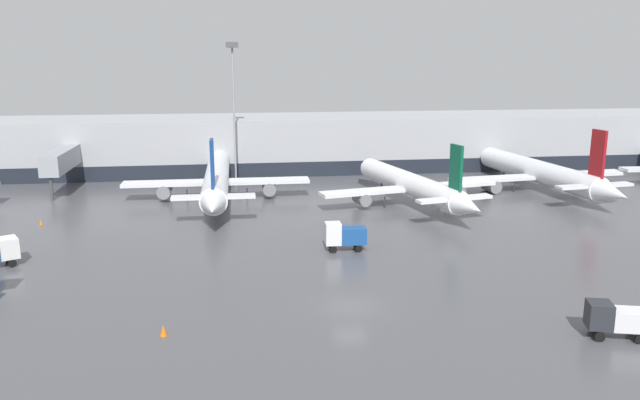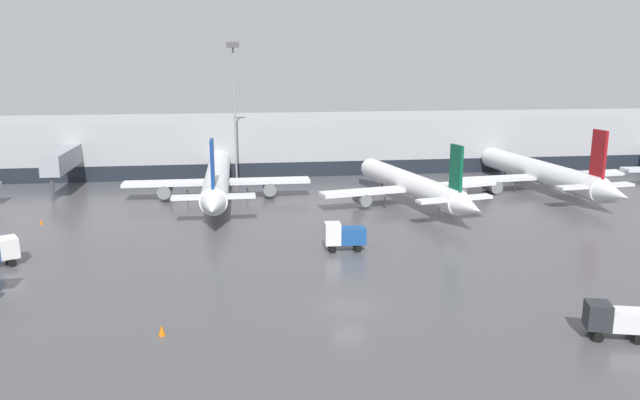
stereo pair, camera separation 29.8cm
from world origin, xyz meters
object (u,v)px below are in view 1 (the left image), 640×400
at_px(parked_jet_1, 411,184).
at_px(apron_light_mast_1, 233,75).
at_px(traffic_cone_0, 163,330).
at_px(parked_jet_3, 217,178).
at_px(service_truck_3, 344,235).
at_px(parked_jet_4, 540,172).
at_px(traffic_cone_1, 41,222).
at_px(service_truck_0, 617,318).

height_order(parked_jet_1, apron_light_mast_1, apron_light_mast_1).
height_order(traffic_cone_0, apron_light_mast_1, apron_light_mast_1).
relative_size(parked_jet_1, parked_jet_3, 0.80).
height_order(parked_jet_1, service_truck_3, parked_jet_1).
distance_m(parked_jet_4, traffic_cone_1, 67.29).
xyz_separation_m(parked_jet_3, parked_jet_4, (46.45, -0.28, -0.38)).
bearing_deg(service_truck_3, apron_light_mast_1, -72.08).
bearing_deg(parked_jet_3, traffic_cone_0, 176.50).
bearing_deg(parked_jet_4, apron_light_mast_1, 70.01).
relative_size(parked_jet_4, service_truck_0, 8.00).
distance_m(traffic_cone_0, apron_light_mast_1, 55.50).
distance_m(service_truck_0, service_truck_3, 26.86).
distance_m(parked_jet_3, apron_light_mast_1, 16.90).
xyz_separation_m(service_truck_0, traffic_cone_0, (-30.98, 4.59, -1.04)).
xyz_separation_m(traffic_cone_0, traffic_cone_1, (-17.17, 32.08, -0.07)).
distance_m(parked_jet_1, traffic_cone_1, 45.32).
xyz_separation_m(parked_jet_3, apron_light_mast_1, (2.59, 9.97, 13.39)).
xyz_separation_m(service_truck_0, apron_light_mast_1, (-25.59, 57.48, 14.87)).
height_order(service_truck_0, traffic_cone_1, service_truck_0).
bearing_deg(apron_light_mast_1, parked_jet_1, -36.96).
height_order(service_truck_3, traffic_cone_1, service_truck_3).
xyz_separation_m(parked_jet_1, parked_jet_3, (-25.13, 6.99, 0.20)).
xyz_separation_m(parked_jet_4, traffic_cone_0, (-49.25, -42.64, -2.14)).
bearing_deg(service_truck_3, parked_jet_4, -141.81).
distance_m(parked_jet_4, service_truck_3, 41.69).
height_order(parked_jet_1, parked_jet_4, parked_jet_4).
bearing_deg(apron_light_mast_1, traffic_cone_0, -95.82).
bearing_deg(parked_jet_1, service_truck_3, 134.57).
bearing_deg(service_truck_0, traffic_cone_0, 7.22).
relative_size(parked_jet_1, traffic_cone_1, 49.64).
bearing_deg(parked_jet_1, service_truck_0, 172.19).
bearing_deg(parked_jet_4, service_truck_3, 120.03).
bearing_deg(service_truck_3, service_truck_0, 125.48).
bearing_deg(traffic_cone_0, parked_jet_3, 86.27).
bearing_deg(apron_light_mast_1, traffic_cone_1, -137.30).
xyz_separation_m(traffic_cone_0, apron_light_mast_1, (5.39, 52.90, 15.91)).
xyz_separation_m(parked_jet_1, traffic_cone_1, (-45.10, -3.85, -2.39)).
distance_m(parked_jet_4, traffic_cone_0, 65.18).
xyz_separation_m(service_truck_3, traffic_cone_0, (-15.90, -17.63, -1.19)).
xyz_separation_m(parked_jet_4, service_truck_3, (-33.35, -25.01, -0.95)).
height_order(traffic_cone_1, apron_light_mast_1, apron_light_mast_1).
relative_size(parked_jet_3, traffic_cone_1, 61.89).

